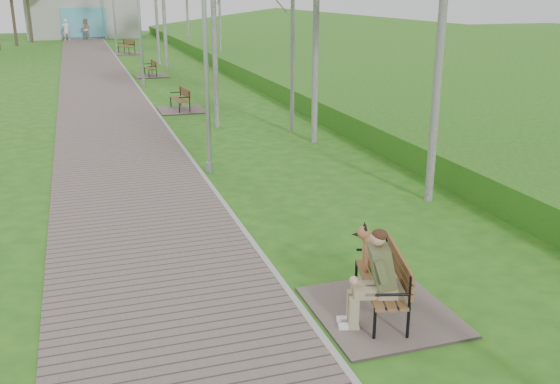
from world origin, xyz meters
The scene contains 15 objects.
ground centered at (0.00, 0.00, 0.00)m, with size 120.00×120.00×0.00m, color #265B19.
walkway centered at (-1.75, 21.50, 0.02)m, with size 3.50×67.00×0.04m, color #6C5D58.
kerb centered at (0.00, 21.50, 0.03)m, with size 0.10×67.00×0.05m, color #999993.
embankment centered at (12.00, 20.00, 0.00)m, with size 14.00×70.00×1.60m, color #478D21.
building_north centered at (-1.50, 50.97, 1.99)m, with size 10.00×5.20×4.00m.
bench_main centered at (0.97, -5.65, 0.46)m, with size 1.86×2.07×1.62m.
bench_second centered at (0.91, 10.69, 0.19)m, with size 1.67×1.85×1.02m.
bench_third centered at (1.03, 20.86, 0.19)m, with size 1.65×1.83×1.01m.
bench_far centered at (0.89, 33.54, 0.22)m, with size 1.94×2.16×1.19m.
lamp_post_near centered at (0.22, 2.07, 2.24)m, with size 0.19×0.19×4.79m.
lamp_post_second centered at (0.29, 17.37, 2.63)m, with size 0.22×0.22×5.63m.
lamp_post_third centered at (0.23, 33.75, 2.51)m, with size 0.21×0.21×5.38m.
lamp_post_far centered at (0.26, 47.50, 2.28)m, with size 0.19×0.19×4.87m.
pedestrian_near centered at (-3.15, 47.30, 0.94)m, with size 0.69×0.45×1.88m, color silver.
pedestrian_far centered at (-1.46, 47.62, 0.97)m, with size 0.94×0.73×1.93m, color #9D9689.
Camera 1 is at (-2.73, -12.60, 4.34)m, focal length 40.00 mm.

